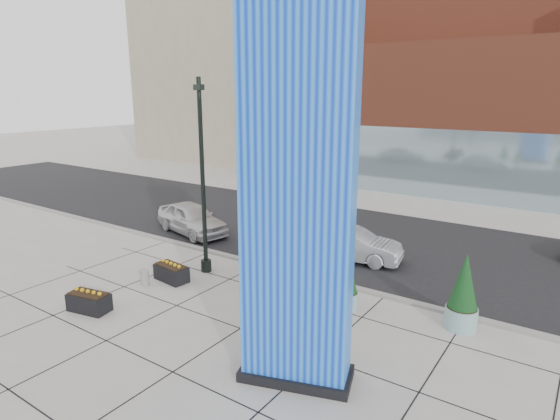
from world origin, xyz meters
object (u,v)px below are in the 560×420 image
Objects in this scene: blue_pylon at (298,207)px; car_white_west at (192,219)px; public_art_sculpture at (271,250)px; car_silver_mid at (351,245)px; lamp_post at (203,196)px; overhead_street_sign at (262,203)px; concrete_bollard at (145,278)px.

car_white_west is (-11.92, 8.07, -4.01)m from blue_pylon.
public_art_sculpture reaches higher than car_silver_mid.
lamp_post is 1.66× the size of public_art_sculpture.
car_white_west is at bearing 175.08° from overhead_street_sign.
car_silver_mid is (9.07, 1.09, -0.08)m from car_white_west.
blue_pylon is at bearing -109.93° from car_white_west.
blue_pylon is 15.23× the size of concrete_bollard.
car_white_west reaches higher than car_silver_mid.
lamp_post is 2.15× the size of overhead_street_sign.
blue_pylon reaches higher than public_art_sculpture.
blue_pylon is 8.76m from lamp_post.
overhead_street_sign is at bearing -116.87° from public_art_sculpture.
car_white_west is at bearing 127.98° from blue_pylon.
blue_pylon reaches higher than lamp_post.
overhead_street_sign is at bearing 14.78° from lamp_post.
lamp_post is at bearing 131.53° from blue_pylon.
blue_pylon is at bearing -25.11° from public_art_sculpture.
concrete_bollard is (-0.99, -2.53, -3.02)m from lamp_post.
overhead_street_sign is at bearing -98.86° from car_white_west.
public_art_sculpture is at bearing 17.31° from lamp_post.
public_art_sculpture is at bearing 57.56° from overhead_street_sign.
public_art_sculpture is at bearing 113.29° from blue_pylon.
blue_pylon reaches higher than car_white_west.
lamp_post is 1.66× the size of car_white_west.
blue_pylon is 7.85m from public_art_sculpture.
blue_pylon is 10.42m from car_silver_mid.
concrete_bollard is at bearing -136.45° from car_white_west.
concrete_bollard is (-3.81, -3.41, -0.96)m from public_art_sculpture.
concrete_bollard is at bearing 133.07° from car_silver_mid.
lamp_post is 12.42× the size of concrete_bollard.
overhead_street_sign is 0.77× the size of car_white_west.
car_silver_mid is at bearing 89.30° from public_art_sculpture.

